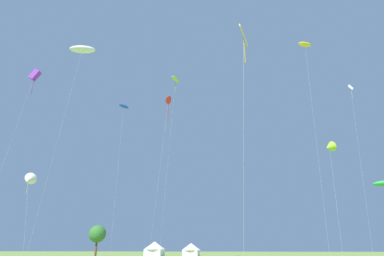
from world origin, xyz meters
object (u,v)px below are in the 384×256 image
(kite_yellow_parafoil, at_px, (305,45))
(festival_tent_right, at_px, (155,248))
(festival_tent_center, at_px, (191,249))
(kite_red_parafoil, at_px, (168,100))
(kite_white_delta, at_px, (29,180))
(kite_lime_delta, at_px, (329,147))
(kite_white_parafoil, at_px, (82,50))
(kite_lime_parafoil, at_px, (175,80))
(kite_yellow_diamond, at_px, (244,37))
(tree_distant_left, at_px, (97,234))
(kite_blue_parafoil, at_px, (124,107))
(kite_purple_box, at_px, (35,75))
(kite_white_diamond, at_px, (352,97))

(kite_yellow_parafoil, relative_size, festival_tent_right, 7.75)
(festival_tent_center, bearing_deg, kite_red_parafoil, -90.16)
(kite_white_delta, height_order, kite_red_parafoil, kite_red_parafoil)
(kite_lime_delta, bearing_deg, kite_white_parafoil, -161.71)
(kite_lime_parafoil, height_order, festival_tent_center, kite_lime_parafoil)
(kite_yellow_parafoil, xyz_separation_m, kite_yellow_diamond, (-11.36, -24.71, -15.22))
(kite_red_parafoil, height_order, tree_distant_left, kite_red_parafoil)
(kite_white_delta, xyz_separation_m, kite_lime_parafoil, (13.82, 21.79, 25.60))
(kite_lime_delta, bearing_deg, kite_blue_parafoil, 171.06)
(kite_purple_box, height_order, kite_lime_delta, kite_purple_box)
(kite_yellow_diamond, relative_size, kite_red_parafoil, 0.83)
(kite_yellow_diamond, distance_m, kite_white_diamond, 36.03)
(kite_white_diamond, bearing_deg, kite_lime_delta, -130.31)
(kite_red_parafoil, xyz_separation_m, festival_tent_right, (-8.29, 22.94, -25.04))
(kite_yellow_diamond, relative_size, kite_lime_parafoil, 0.63)
(kite_yellow_parafoil, distance_m, kite_white_diamond, 12.79)
(kite_lime_parafoil, relative_size, tree_distant_left, 5.79)
(kite_yellow_diamond, bearing_deg, kite_red_parafoil, 120.06)
(kite_lime_parafoil, xyz_separation_m, festival_tent_right, (-7.68, 15.36, -33.67))
(kite_yellow_diamond, distance_m, kite_lime_delta, 24.45)
(kite_red_parafoil, relative_size, tree_distant_left, 4.41)
(tree_distant_left, bearing_deg, kite_blue_parafoil, -54.49)
(kite_white_delta, xyz_separation_m, kite_blue_parafoil, (4.81, 16.70, 17.61))
(kite_purple_box, xyz_separation_m, festival_tent_right, (10.50, 34.63, -25.38))
(kite_white_parafoil, bearing_deg, kite_yellow_parafoil, 24.12)
(kite_white_delta, height_order, kite_white_parafoil, kite_white_parafoil)
(kite_lime_parafoil, relative_size, kite_lime_delta, 2.20)
(kite_white_diamond, distance_m, festival_tent_center, 45.31)
(kite_white_delta, relative_size, tree_distant_left, 1.73)
(kite_white_delta, distance_m, kite_purple_box, 18.03)
(festival_tent_right, bearing_deg, kite_yellow_parafoil, -33.37)
(kite_yellow_parafoil, bearing_deg, kite_purple_box, -163.97)
(kite_purple_box, relative_size, festival_tent_right, 5.92)
(kite_lime_delta, xyz_separation_m, festival_tent_center, (-25.35, 25.96, -13.93))
(kite_yellow_parafoil, height_order, kite_white_parafoil, kite_yellow_parafoil)
(kite_purple_box, bearing_deg, kite_lime_delta, 11.09)
(kite_lime_parafoil, height_order, tree_distant_left, kite_lime_parafoil)
(kite_yellow_parafoil, bearing_deg, kite_white_delta, -159.05)
(kite_yellow_parafoil, relative_size, kite_white_parafoil, 1.25)
(kite_purple_box, bearing_deg, festival_tent_center, 61.43)
(kite_purple_box, bearing_deg, kite_red_parafoil, 31.88)
(kite_red_parafoil, distance_m, tree_distant_left, 32.47)
(kite_white_delta, distance_m, festival_tent_right, 38.51)
(kite_yellow_diamond, height_order, kite_purple_box, kite_purple_box)
(kite_lime_delta, bearing_deg, kite_white_delta, -164.31)
(kite_blue_parafoil, relative_size, kite_white_diamond, 0.92)
(kite_yellow_diamond, xyz_separation_m, kite_white_parafoil, (-23.16, 9.25, 7.78))
(kite_purple_box, distance_m, kite_lime_delta, 46.53)
(kite_blue_parafoil, height_order, tree_distant_left, kite_blue_parafoil)
(kite_white_parafoil, bearing_deg, tree_distant_left, 107.05)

